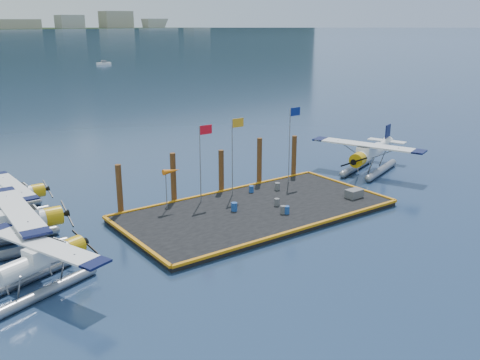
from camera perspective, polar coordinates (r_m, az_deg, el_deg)
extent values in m
plane|color=navy|center=(40.42, 1.72, -3.60)|extent=(4000.00, 4000.00, 0.00)
cube|color=black|center=(40.35, 1.72, -3.33)|extent=(20.00, 10.00, 0.40)
cone|color=black|center=(1526.37, -22.57, 14.98)|extent=(1100.00, 1100.00, 360.00)
cone|color=slate|center=(2360.26, -17.46, 15.65)|extent=(1300.00, 1300.00, 560.00)
cone|color=slate|center=(2385.11, -9.55, 16.17)|extent=(1000.00, 1000.00, 420.00)
cylinder|color=gray|center=(32.18, -22.08, -9.89)|extent=(5.79, 2.58, 0.58)
cylinder|color=gray|center=(30.58, -19.80, -11.06)|extent=(5.79, 2.58, 0.58)
cylinder|color=white|center=(30.92, -20.93, -8.20)|extent=(4.56, 2.52, 1.06)
cube|color=white|center=(31.08, -20.13, -7.30)|extent=(2.35, 1.71, 0.86)
cube|color=black|center=(31.16, -19.74, -6.82)|extent=(1.61, 1.41, 0.53)
cylinder|color=#CA960B|center=(32.24, -17.33, -6.80)|extent=(1.28, 1.37, 1.11)
cube|color=black|center=(32.70, -16.22, -6.36)|extent=(0.78, 2.03, 1.08)
cube|color=white|center=(30.90, -20.22, -6.49)|extent=(4.31, 8.61, 0.12)
cube|color=#0B1038|center=(27.86, -15.14, -8.58)|extent=(1.65, 1.30, 0.12)
cylinder|color=gray|center=(37.97, -23.94, -5.97)|extent=(6.64, 0.85, 0.64)
cylinder|color=gray|center=(35.81, -23.21, -7.23)|extent=(6.64, 0.85, 0.64)
cylinder|color=white|center=(36.41, -23.52, -4.43)|extent=(5.01, 1.33, 1.18)
cube|color=white|center=(36.38, -22.60, -3.70)|extent=(2.39, 1.25, 0.96)
cube|color=black|center=(36.37, -22.15, -3.30)|extent=(1.53, 1.17, 0.59)
cylinder|color=#CA960B|center=(36.92, -19.31, -3.67)|extent=(1.11, 1.27, 1.24)
cube|color=black|center=(37.14, -17.96, -3.42)|extent=(0.14, 2.38, 1.20)
cube|color=white|center=(36.21, -22.70, -2.91)|extent=(1.91, 9.67, 0.13)
cube|color=#0B1038|center=(40.54, -24.07, -1.05)|extent=(1.63, 1.01, 0.14)
cube|color=#0B1038|center=(31.96, -20.95, -5.26)|extent=(1.63, 1.01, 0.14)
cylinder|color=gray|center=(44.41, -24.09, -2.84)|extent=(5.61, 0.73, 0.54)
cylinder|color=gray|center=(42.57, -23.41, -3.57)|extent=(5.61, 0.73, 0.54)
cylinder|color=white|center=(43.16, -23.71, -1.64)|extent=(4.22, 1.13, 0.99)
cube|color=white|center=(43.19, -23.07, -1.11)|extent=(2.02, 1.06, 0.81)
cube|color=black|center=(43.20, -22.76, -0.81)|extent=(1.29, 0.99, 0.50)
cylinder|color=#CA960B|center=(43.72, -20.77, -1.07)|extent=(0.94, 1.08, 1.05)
cube|color=black|center=(43.93, -19.82, -0.89)|extent=(0.12, 2.01, 1.01)
cube|color=white|center=(43.06, -23.14, -0.54)|extent=(1.63, 8.16, 0.11)
cube|color=#0B1038|center=(39.46, -21.64, -1.86)|extent=(1.38, 0.86, 0.12)
cylinder|color=gray|center=(52.50, 14.84, 1.03)|extent=(6.72, 3.08, 0.67)
cylinder|color=gray|center=(53.28, 12.35, 1.43)|extent=(6.72, 3.08, 0.67)
cylinder|color=white|center=(52.30, 13.61, 2.77)|extent=(5.30, 2.99, 1.23)
cube|color=white|center=(51.60, 13.38, 3.05)|extent=(2.74, 2.02, 1.01)
cube|color=black|center=(51.24, 13.27, 3.22)|extent=(1.88, 1.65, 0.62)
cylinder|color=#CA960B|center=(49.65, 12.45, 2.11)|extent=(1.51, 1.61, 1.30)
cube|color=black|center=(48.79, 12.04, 1.88)|extent=(0.94, 2.35, 1.26)
cube|color=white|center=(51.47, 13.42, 3.65)|extent=(5.13, 10.01, 0.13)
cube|color=#0B1038|center=(50.10, 18.58, 2.88)|extent=(1.93, 1.54, 0.15)
cube|color=#0B1038|center=(53.24, 8.57, 4.35)|extent=(1.93, 1.54, 0.15)
cube|color=#0B1038|center=(56.85, 15.48, 4.77)|extent=(1.20, 0.56, 1.90)
cube|color=white|center=(56.90, 15.39, 4.04)|extent=(2.29, 3.91, 0.11)
cylinder|color=#1A4292|center=(39.70, -0.62, -2.87)|extent=(0.45, 0.45, 0.64)
cylinder|color=#1A4292|center=(39.29, 5.00, -3.20)|extent=(0.41, 0.41, 0.58)
cylinder|color=#55555A|center=(40.91, 3.96, -2.37)|extent=(0.40, 0.40, 0.56)
cylinder|color=#55555A|center=(39.31, 4.62, -3.18)|extent=(0.41, 0.41, 0.58)
cylinder|color=#55555A|center=(44.68, 4.00, -0.68)|extent=(0.43, 0.43, 0.61)
cylinder|color=#1A4292|center=(43.97, 1.22, -0.97)|extent=(0.39, 0.39, 0.55)
cube|color=#55555A|center=(43.63, 12.07, -1.41)|extent=(1.32, 0.88, 0.66)
cylinder|color=gray|center=(41.01, -4.26, 1.65)|extent=(0.08, 0.08, 6.00)
cube|color=red|center=(40.69, -3.68, 5.38)|extent=(1.10, 0.03, 0.70)
cylinder|color=gray|center=(42.58, -0.83, 2.40)|extent=(0.08, 0.08, 6.20)
cube|color=orange|center=(42.30, -0.23, 6.12)|extent=(1.10, 0.03, 0.70)
cylinder|color=gray|center=(46.16, 5.29, 3.65)|extent=(0.08, 0.08, 6.50)
cube|color=navy|center=(45.95, 5.90, 7.26)|extent=(1.10, 0.03, 0.70)
cylinder|color=gray|center=(40.01, -7.87, -1.09)|extent=(0.07, 0.07, 3.00)
cone|color=orange|center=(39.84, -7.31, 0.95)|extent=(1.40, 0.44, 0.44)
cylinder|color=#472B14|center=(40.15, -12.73, -1.14)|extent=(0.44, 0.44, 4.00)
cylinder|color=#472B14|center=(41.98, -7.11, 0.08)|extent=(0.44, 0.44, 4.20)
cylinder|color=#472B14|center=(44.27, -2.01, 0.81)|extent=(0.44, 0.44, 3.80)
cylinder|color=#472B14|center=(46.47, 2.08, 1.90)|extent=(0.44, 0.44, 4.30)
cylinder|color=#472B14|center=(49.00, 5.77, 2.42)|extent=(0.44, 0.44, 4.00)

